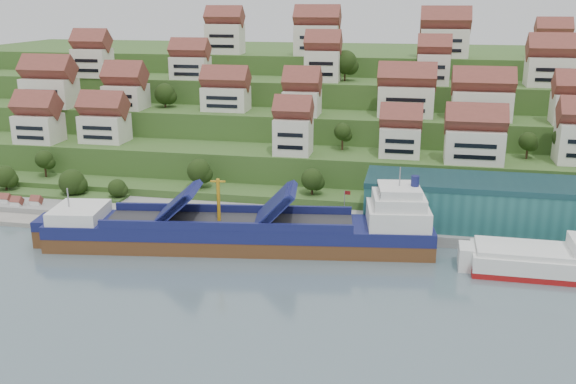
# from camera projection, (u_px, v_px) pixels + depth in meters

# --- Properties ---
(ground) EXTENTS (300.00, 300.00, 0.00)m
(ground) POSITION_uv_depth(u_px,v_px,m) (248.00, 248.00, 128.84)
(ground) COLOR slate
(ground) RESTS_ON ground
(quay) EXTENTS (180.00, 14.00, 2.20)m
(quay) POSITION_uv_depth(u_px,v_px,m) (355.00, 225.00, 138.79)
(quay) COLOR gray
(quay) RESTS_ON ground
(pebble_beach) EXTENTS (45.00, 20.00, 1.00)m
(pebble_beach) POSITION_uv_depth(u_px,v_px,m) (23.00, 209.00, 150.98)
(pebble_beach) COLOR gray
(pebble_beach) RESTS_ON ground
(hillside) EXTENTS (260.00, 128.00, 31.00)m
(hillside) POSITION_uv_depth(u_px,v_px,m) (324.00, 111.00, 222.95)
(hillside) COLOR #2D4C1E
(hillside) RESTS_ON ground
(hillside_village) EXTENTS (155.14, 63.56, 29.40)m
(hillside_village) POSITION_uv_depth(u_px,v_px,m) (319.00, 89.00, 177.74)
(hillside_village) COLOR silver
(hillside_village) RESTS_ON ground
(hillside_trees) EXTENTS (145.00, 62.80, 31.30)m
(hillside_trees) POSITION_uv_depth(u_px,v_px,m) (244.00, 124.00, 168.32)
(hillside_trees) COLOR #213712
(hillside_trees) RESTS_ON ground
(warehouse) EXTENTS (60.00, 15.00, 10.00)m
(warehouse) POSITION_uv_depth(u_px,v_px,m) (511.00, 204.00, 132.83)
(warehouse) COLOR #235F5F
(warehouse) RESTS_ON quay
(flagpole) EXTENTS (1.28, 0.16, 8.00)m
(flagpole) POSITION_uv_depth(u_px,v_px,m) (345.00, 206.00, 132.79)
(flagpole) COLOR gray
(flagpole) RESTS_ON quay
(beach_huts) EXTENTS (14.40, 3.70, 2.20)m
(beach_huts) POSITION_uv_depth(u_px,v_px,m) (12.00, 204.00, 149.73)
(beach_huts) COLOR white
(beach_huts) RESTS_ON pebble_beach
(cargo_ship) EXTENTS (77.54, 22.46, 16.98)m
(cargo_ship) POSITION_uv_depth(u_px,v_px,m) (250.00, 232.00, 128.32)
(cargo_ship) COLOR brown
(cargo_ship) RESTS_ON ground
(second_ship) EXTENTS (27.43, 10.34, 7.93)m
(second_ship) POSITION_uv_depth(u_px,v_px,m) (553.00, 262.00, 115.91)
(second_ship) COLOR maroon
(second_ship) RESTS_ON ground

